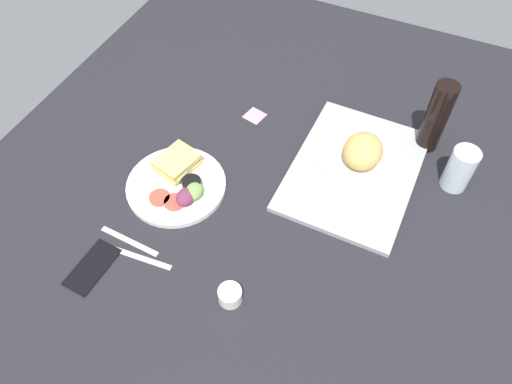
{
  "coord_description": "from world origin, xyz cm",
  "views": [
    {
      "loc": [
        72.74,
        35.71,
        106.82
      ],
      "look_at": [
        2.0,
        3.0,
        4.0
      ],
      "focal_mm": 34.59,
      "sensor_mm": 36.0,
      "label": 1
    }
  ],
  "objects_px": {
    "serving_tray": "(354,171)",
    "knife": "(136,256)",
    "bread_plate_near": "(361,155)",
    "soda_bottle": "(436,117)",
    "fork": "(129,241)",
    "drinking_glass": "(460,169)",
    "espresso_cup": "(230,295)",
    "sticky_note": "(255,116)",
    "plate_with_salad": "(178,182)",
    "cell_phone": "(92,267)"
  },
  "relations": [
    {
      "from": "serving_tray",
      "to": "plate_with_salad",
      "type": "bearing_deg",
      "value": -59.48
    },
    {
      "from": "bread_plate_near",
      "to": "fork",
      "type": "distance_m",
      "value": 0.66
    },
    {
      "from": "bread_plate_near",
      "to": "fork",
      "type": "height_order",
      "value": "bread_plate_near"
    },
    {
      "from": "cell_phone",
      "to": "sticky_note",
      "type": "xyz_separation_m",
      "value": [
        -0.64,
        0.14,
        -0.0
      ]
    },
    {
      "from": "serving_tray",
      "to": "knife",
      "type": "relative_size",
      "value": 2.37
    },
    {
      "from": "fork",
      "to": "serving_tray",
      "type": "bearing_deg",
      "value": 48.51
    },
    {
      "from": "cell_phone",
      "to": "soda_bottle",
      "type": "bearing_deg",
      "value": 142.41
    },
    {
      "from": "drinking_glass",
      "to": "fork",
      "type": "bearing_deg",
      "value": -53.05
    },
    {
      "from": "serving_tray",
      "to": "knife",
      "type": "bearing_deg",
      "value": -39.86
    },
    {
      "from": "serving_tray",
      "to": "espresso_cup",
      "type": "bearing_deg",
      "value": -16.32
    },
    {
      "from": "bread_plate_near",
      "to": "sticky_note",
      "type": "bearing_deg",
      "value": -100.93
    },
    {
      "from": "bread_plate_near",
      "to": "cell_phone",
      "type": "height_order",
      "value": "bread_plate_near"
    },
    {
      "from": "serving_tray",
      "to": "plate_with_salad",
      "type": "relative_size",
      "value": 1.66
    },
    {
      "from": "soda_bottle",
      "to": "fork",
      "type": "distance_m",
      "value": 0.89
    },
    {
      "from": "knife",
      "to": "sticky_note",
      "type": "bearing_deg",
      "value": 79.67
    },
    {
      "from": "bread_plate_near",
      "to": "soda_bottle",
      "type": "relative_size",
      "value": 0.96
    },
    {
      "from": "soda_bottle",
      "to": "cell_phone",
      "type": "xyz_separation_m",
      "value": [
        0.74,
        -0.64,
        -0.11
      ]
    },
    {
      "from": "fork",
      "to": "sticky_note",
      "type": "xyz_separation_m",
      "value": [
        -0.54,
        0.1,
        -0.0
      ]
    },
    {
      "from": "espresso_cup",
      "to": "sticky_note",
      "type": "bearing_deg",
      "value": -160.41
    },
    {
      "from": "serving_tray",
      "to": "bread_plate_near",
      "type": "relative_size",
      "value": 2.1
    },
    {
      "from": "drinking_glass",
      "to": "fork",
      "type": "height_order",
      "value": "drinking_glass"
    },
    {
      "from": "bread_plate_near",
      "to": "sticky_note",
      "type": "xyz_separation_m",
      "value": [
        -0.07,
        -0.35,
        -0.05
      ]
    },
    {
      "from": "espresso_cup",
      "to": "sticky_note",
      "type": "height_order",
      "value": "espresso_cup"
    },
    {
      "from": "plate_with_salad",
      "to": "cell_phone",
      "type": "xyz_separation_m",
      "value": [
        0.31,
        -0.07,
        -0.01
      ]
    },
    {
      "from": "serving_tray",
      "to": "drinking_glass",
      "type": "xyz_separation_m",
      "value": [
        -0.07,
        0.26,
        0.06
      ]
    },
    {
      "from": "serving_tray",
      "to": "bread_plate_near",
      "type": "distance_m",
      "value": 0.05
    },
    {
      "from": "soda_bottle",
      "to": "knife",
      "type": "distance_m",
      "value": 0.88
    },
    {
      "from": "serving_tray",
      "to": "soda_bottle",
      "type": "relative_size",
      "value": 2.01
    },
    {
      "from": "plate_with_salad",
      "to": "fork",
      "type": "relative_size",
      "value": 1.59
    },
    {
      "from": "soda_bottle",
      "to": "serving_tray",
      "type": "bearing_deg",
      "value": -39.86
    },
    {
      "from": "serving_tray",
      "to": "drinking_glass",
      "type": "bearing_deg",
      "value": 106.11
    },
    {
      "from": "sticky_note",
      "to": "espresso_cup",
      "type": "bearing_deg",
      "value": 19.59
    },
    {
      "from": "soda_bottle",
      "to": "fork",
      "type": "xyz_separation_m",
      "value": [
        0.64,
        -0.6,
        -0.11
      ]
    },
    {
      "from": "bread_plate_near",
      "to": "fork",
      "type": "bearing_deg",
      "value": -43.41
    },
    {
      "from": "plate_with_salad",
      "to": "soda_bottle",
      "type": "distance_m",
      "value": 0.73
    },
    {
      "from": "bread_plate_near",
      "to": "fork",
      "type": "xyz_separation_m",
      "value": [
        0.47,
        -0.45,
        -0.05
      ]
    },
    {
      "from": "espresso_cup",
      "to": "fork",
      "type": "distance_m",
      "value": 0.3
    },
    {
      "from": "plate_with_salad",
      "to": "knife",
      "type": "xyz_separation_m",
      "value": [
        0.24,
        0.02,
        -0.02
      ]
    },
    {
      "from": "plate_with_salad",
      "to": "sticky_note",
      "type": "relative_size",
      "value": 4.84
    },
    {
      "from": "drinking_glass",
      "to": "espresso_cup",
      "type": "xyz_separation_m",
      "value": [
        0.56,
        -0.4,
        -0.04
      ]
    },
    {
      "from": "serving_tray",
      "to": "drinking_glass",
      "type": "height_order",
      "value": "drinking_glass"
    },
    {
      "from": "soda_bottle",
      "to": "fork",
      "type": "height_order",
      "value": "soda_bottle"
    },
    {
      "from": "bread_plate_near",
      "to": "drinking_glass",
      "type": "height_order",
      "value": "drinking_glass"
    },
    {
      "from": "fork",
      "to": "espresso_cup",
      "type": "bearing_deg",
      "value": -3.38
    },
    {
      "from": "drinking_glass",
      "to": "fork",
      "type": "xyz_separation_m",
      "value": [
        0.53,
        -0.7,
        -0.06
      ]
    },
    {
      "from": "plate_with_salad",
      "to": "fork",
      "type": "xyz_separation_m",
      "value": [
        0.21,
        -0.02,
        -0.02
      ]
    },
    {
      "from": "plate_with_salad",
      "to": "cell_phone",
      "type": "height_order",
      "value": "plate_with_salad"
    },
    {
      "from": "serving_tray",
      "to": "knife",
      "type": "xyz_separation_m",
      "value": [
        0.48,
        -0.4,
        -0.01
      ]
    },
    {
      "from": "soda_bottle",
      "to": "bread_plate_near",
      "type": "bearing_deg",
      "value": -42.22
    },
    {
      "from": "plate_with_salad",
      "to": "drinking_glass",
      "type": "height_order",
      "value": "drinking_glass"
    }
  ]
}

